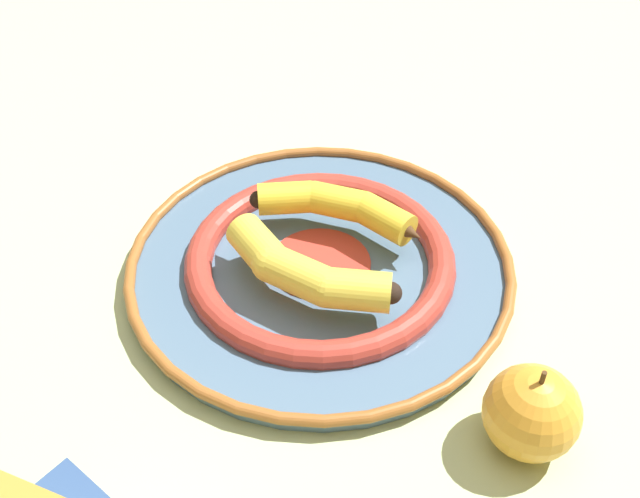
{
  "coord_description": "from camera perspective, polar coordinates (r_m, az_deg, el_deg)",
  "views": [
    {
      "loc": [
        -0.52,
        -0.23,
        0.54
      ],
      "look_at": [
        -0.02,
        -0.03,
        0.03
      ],
      "focal_mm": 42.0,
      "sensor_mm": 36.0,
      "label": 1
    }
  ],
  "objects": [
    {
      "name": "decorative_bowl",
      "position": [
        0.75,
        -0.0,
        -1.12
      ],
      "size": [
        0.39,
        0.39,
        0.03
      ],
      "color": "slate",
      "rests_on": "ground_plane"
    },
    {
      "name": "banana_a",
      "position": [
        0.69,
        -1.51,
        -1.54
      ],
      "size": [
        0.08,
        0.19,
        0.04
      ],
      "rotation": [
        0.0,
        0.0,
        4.53
      ],
      "color": "yellow",
      "rests_on": "decorative_bowl"
    },
    {
      "name": "apple",
      "position": [
        0.63,
        15.82,
        -11.9
      ],
      "size": [
        0.08,
        0.08,
        0.09
      ],
      "color": "gold",
      "rests_on": "ground_plane"
    },
    {
      "name": "ground_plane",
      "position": [
        0.78,
        -1.58,
        -0.59
      ],
      "size": [
        2.8,
        2.8,
        0.0
      ],
      "primitive_type": "plane",
      "color": "#B2C693"
    },
    {
      "name": "banana_b",
      "position": [
        0.76,
        1.47,
        3.25
      ],
      "size": [
        0.06,
        0.19,
        0.03
      ],
      "rotation": [
        0.0,
        0.0,
        7.91
      ],
      "color": "yellow",
      "rests_on": "decorative_bowl"
    }
  ]
}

